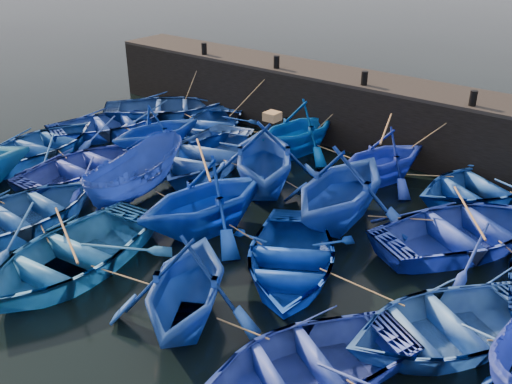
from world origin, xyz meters
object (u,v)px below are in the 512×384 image
Objects in this scene: boat_13 at (43,144)px; wooden_crate at (272,116)px; boat_0 at (166,107)px; boat_8 at (205,154)px.

wooden_crate is at bearing -168.81° from boat_13.
boat_8 reaches higher than boat_0.
wooden_crate reaches higher than boat_13.
boat_8 is 1.09× the size of boat_13.
boat_8 is at bearing -165.58° from boat_0.
boat_0 is 5.92m from boat_13.
boat_8 reaches higher than boat_13.
boat_0 is at bearing 133.40° from boat_8.
boat_13 is at bearing 130.09° from boat_0.
boat_0 is 1.05× the size of boat_13.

